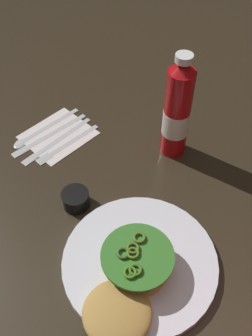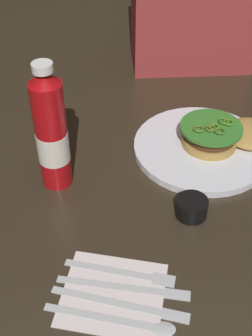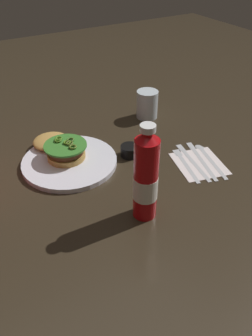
% 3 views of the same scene
% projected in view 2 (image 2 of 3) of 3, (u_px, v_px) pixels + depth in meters
% --- Properties ---
extents(ground_plane, '(3.00, 3.00, 0.00)m').
position_uv_depth(ground_plane, '(179.00, 204.00, 0.82)').
color(ground_plane, '#2F2619').
extents(dinner_plate, '(0.29, 0.29, 0.02)m').
position_uv_depth(dinner_plate, '(201.00, 148.00, 0.93)').
color(dinner_plate, white).
rests_on(dinner_plate, ground_plane).
extents(burger_sandwich, '(0.21, 0.14, 0.05)m').
position_uv_depth(burger_sandwich, '(225.00, 134.00, 0.92)').
color(burger_sandwich, '#B68B43').
rests_on(burger_sandwich, dinner_plate).
extents(ketchup_bottle, '(0.06, 0.06, 0.25)m').
position_uv_depth(ketchup_bottle, '(52.00, 134.00, 0.79)').
color(ketchup_bottle, '#B20D11').
rests_on(ketchup_bottle, ground_plane).
extents(condiment_cup, '(0.06, 0.06, 0.03)m').
position_uv_depth(condiment_cup, '(192.00, 207.00, 0.78)').
color(condiment_cup, black).
rests_on(condiment_cup, ground_plane).
extents(napkin, '(0.18, 0.17, 0.00)m').
position_uv_depth(napkin, '(113.00, 294.00, 0.67)').
color(napkin, white).
rests_on(napkin, ground_plane).
extents(spoon_utensil, '(0.19, 0.06, 0.00)m').
position_uv_depth(spoon_utensil, '(127.00, 321.00, 0.63)').
color(spoon_utensil, silver).
rests_on(spoon_utensil, napkin).
extents(steak_knife, '(0.21, 0.08, 0.00)m').
position_uv_depth(steak_knife, '(128.00, 304.00, 0.65)').
color(steak_knife, silver).
rests_on(steak_knife, napkin).
extents(butter_knife, '(0.21, 0.06, 0.00)m').
position_uv_depth(butter_knife, '(132.00, 287.00, 0.68)').
color(butter_knife, silver).
rests_on(butter_knife, napkin).
extents(fork_utensil, '(0.18, 0.06, 0.00)m').
position_uv_depth(fork_utensil, '(130.00, 272.00, 0.70)').
color(fork_utensil, silver).
rests_on(fork_utensil, napkin).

